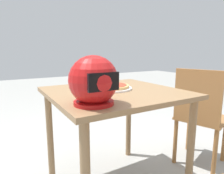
# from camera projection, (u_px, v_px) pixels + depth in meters

# --- Properties ---
(dining_table) EXTENTS (0.89, 0.85, 0.77)m
(dining_table) POSITION_uv_depth(u_px,v_px,m) (115.00, 106.00, 1.41)
(dining_table) COLOR olive
(dining_table) RESTS_ON ground
(pizza_plate) EXTENTS (0.32, 0.32, 0.01)m
(pizza_plate) POSITION_uv_depth(u_px,v_px,m) (109.00, 88.00, 1.45)
(pizza_plate) COLOR white
(pizza_plate) RESTS_ON dining_table
(pizza) EXTENTS (0.28, 0.28, 0.05)m
(pizza) POSITION_uv_depth(u_px,v_px,m) (109.00, 86.00, 1.44)
(pizza) COLOR tan
(pizza) RESTS_ON pizza_plate
(motorcycle_helmet) EXTENTS (0.25, 0.25, 0.25)m
(motorcycle_helmet) POSITION_uv_depth(u_px,v_px,m) (94.00, 81.00, 1.00)
(motorcycle_helmet) COLOR #B21414
(motorcycle_helmet) RESTS_ON dining_table
(chair_side) EXTENTS (0.51, 0.51, 0.90)m
(chair_side) POSITION_uv_depth(u_px,v_px,m) (199.00, 113.00, 1.75)
(chair_side) COLOR #996638
(chair_side) RESTS_ON ground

